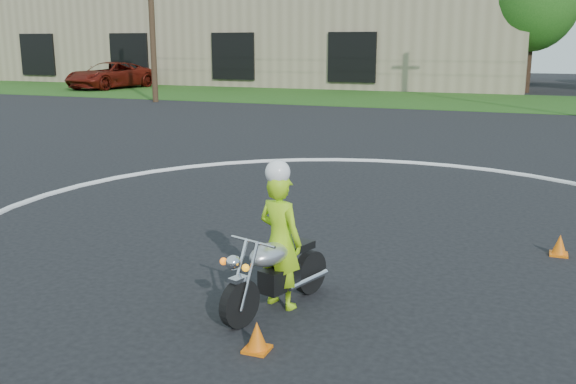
% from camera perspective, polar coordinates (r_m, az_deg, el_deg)
% --- Properties ---
extents(ground, '(120.00, 120.00, 0.00)m').
position_cam_1_polar(ground, '(7.63, -1.39, -9.21)').
color(ground, black).
rests_on(ground, ground).
extents(grass_strip, '(120.00, 10.00, 0.02)m').
position_cam_1_polar(grass_strip, '(33.74, 16.63, 7.73)').
color(grass_strip, '#1E4714').
rests_on(grass_strip, ground).
extents(course_markings, '(19.05, 19.05, 0.12)m').
position_cam_1_polar(course_markings, '(11.26, 17.67, -2.37)').
color(course_markings, silver).
rests_on(course_markings, ground).
extents(primary_motorcycle, '(0.80, 1.67, 0.91)m').
position_cam_1_polar(primary_motorcycle, '(7.10, -1.14, -7.14)').
color(primary_motorcycle, black).
rests_on(primary_motorcycle, ground).
extents(rider_primary_grp, '(0.64, 0.52, 1.68)m').
position_cam_1_polar(rider_primary_grp, '(7.09, -0.70, -4.00)').
color(rider_primary_grp, '#A2DE17').
rests_on(rider_primary_grp, ground).
extents(pickup_grp, '(3.57, 6.32, 1.67)m').
position_cam_1_polar(pickup_grp, '(42.98, -15.59, 9.96)').
color(pickup_grp, '#5A110A').
rests_on(pickup_grp, ground).
extents(warehouse, '(41.00, 17.00, 8.30)m').
position_cam_1_polar(warehouse, '(50.92, -2.94, 14.59)').
color(warehouse, tan).
rests_on(warehouse, ground).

